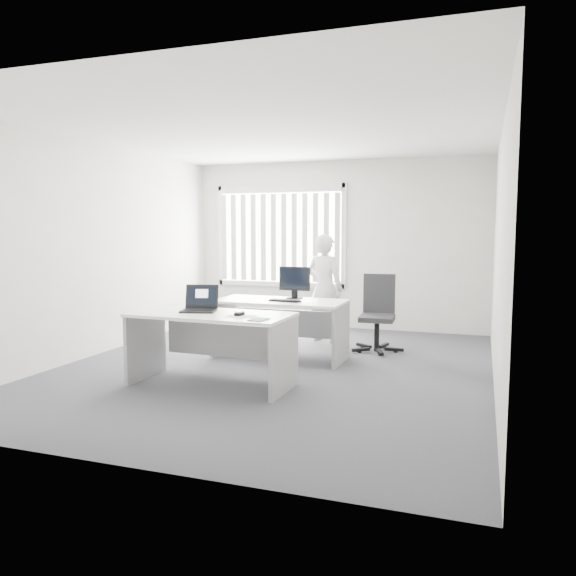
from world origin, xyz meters
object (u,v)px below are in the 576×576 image
(desk_far, at_px, (280,316))
(office_chair, at_px, (377,327))
(laptop, at_px, (198,299))
(monitor, at_px, (295,283))
(desk_near, at_px, (211,333))
(person, at_px, (324,288))

(desk_far, bearing_deg, office_chair, 38.81)
(desk_far, height_order, office_chair, office_chair)
(laptop, relative_size, monitor, 0.86)
(desk_near, distance_m, person, 2.75)
(office_chair, distance_m, person, 1.07)
(desk_far, xyz_separation_m, monitor, (0.13, 0.21, 0.42))
(office_chair, relative_size, monitor, 2.49)
(laptop, height_order, monitor, monitor)
(person, distance_m, laptop, 2.74)
(desk_far, bearing_deg, person, 80.01)
(office_chair, bearing_deg, person, 151.82)
(laptop, bearing_deg, person, 61.76)
(monitor, bearing_deg, desk_far, -119.36)
(desk_near, height_order, desk_far, desk_near)
(laptop, bearing_deg, desk_near, -26.70)
(desk_near, height_order, laptop, laptop)
(desk_far, height_order, monitor, monitor)
(desk_near, height_order, person, person)
(desk_near, relative_size, laptop, 4.76)
(desk_near, distance_m, desk_far, 1.45)
(desk_far, xyz_separation_m, person, (0.24, 1.27, 0.25))
(desk_far, bearing_deg, laptop, -106.54)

